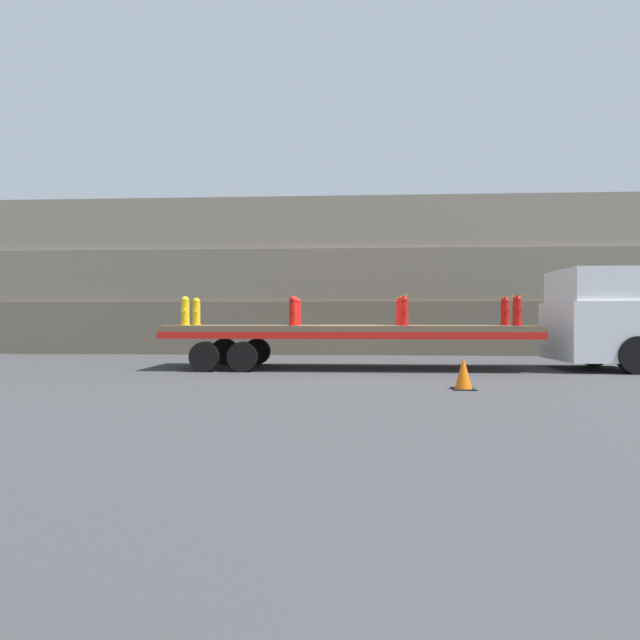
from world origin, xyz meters
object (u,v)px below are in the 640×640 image
fire_hydrant_yellow_near_0 (185,311)px  fire_hydrant_red_near_2 (404,311)px  fire_hydrant_red_far_3 (505,312)px  fire_hydrant_red_near_1 (293,311)px  fire_hydrant_yellow_far_0 (196,312)px  fire_hydrant_red_near_3 (517,311)px  flatbed_trailer (331,332)px  fire_hydrant_red_far_1 (297,312)px  traffic_cone (463,373)px  fire_hydrant_red_far_2 (400,312)px  truck_cab (599,320)px

fire_hydrant_yellow_near_0 → fire_hydrant_red_near_2: (6.49, 0.00, 0.00)m
fire_hydrant_red_near_2 → fire_hydrant_red_far_3: bearing=18.8°
fire_hydrant_red_far_3 → fire_hydrant_red_near_1: bearing=-170.3°
fire_hydrant_yellow_far_0 → fire_hydrant_red_near_3: same height
flatbed_trailer → fire_hydrant_red_far_1: size_ratio=12.57×
fire_hydrant_red_near_1 → traffic_cone: (4.09, -3.81, -1.39)m
fire_hydrant_red_far_1 → fire_hydrant_red_far_2: same height
truck_cab → fire_hydrant_red_near_3: truck_cab is taller
flatbed_trailer → fire_hydrant_red_near_1: 1.38m
truck_cab → fire_hydrant_red_near_2: truck_cab is taller
fire_hydrant_red_near_1 → fire_hydrant_red_far_2: 3.43m
fire_hydrant_red_far_3 → truck_cab: bearing=-12.1°
fire_hydrant_yellow_far_0 → truck_cab: bearing=-2.6°
fire_hydrant_yellow_far_0 → fire_hydrant_red_near_1: 3.43m
fire_hydrant_red_far_3 → fire_hydrant_red_far_2: bearing=180.0°
fire_hydrant_yellow_near_0 → fire_hydrant_red_far_2: (6.49, 1.11, 0.00)m
fire_hydrant_red_far_3 → fire_hydrant_yellow_far_0: bearing=180.0°
flatbed_trailer → traffic_cone: flatbed_trailer is taller
truck_cab → traffic_cone: size_ratio=4.19×
fire_hydrant_red_far_2 → traffic_cone: (0.84, -4.91, -1.39)m
fire_hydrant_red_near_1 → fire_hydrant_red_near_2: same height
fire_hydrant_yellow_far_0 → fire_hydrant_red_far_3: same height
truck_cab → fire_hydrant_yellow_far_0: truck_cab is taller
fire_hydrant_red_far_3 → fire_hydrant_red_near_3: bearing=-90.0°
fire_hydrant_yellow_far_0 → fire_hydrant_red_near_3: size_ratio=1.00×
flatbed_trailer → fire_hydrant_yellow_near_0: fire_hydrant_yellow_near_0 is taller
fire_hydrant_red_far_3 → fire_hydrant_red_far_1: bearing=180.0°
fire_hydrant_red_far_2 → fire_hydrant_red_far_3: bearing=0.0°
fire_hydrant_yellow_near_0 → fire_hydrant_red_far_3: 9.80m
traffic_cone → fire_hydrant_yellow_far_0: bearing=146.2°
fire_hydrant_red_near_3 → fire_hydrant_red_far_3: same height
fire_hydrant_red_near_3 → fire_hydrant_red_far_3: bearing=90.0°
truck_cab → fire_hydrant_red_far_1: bearing=176.5°
flatbed_trailer → fire_hydrant_red_near_3: size_ratio=12.57×
fire_hydrant_red_far_1 → fire_hydrant_red_near_3: (6.49, -1.11, 0.00)m
fire_hydrant_yellow_far_0 → flatbed_trailer: bearing=-7.3°
fire_hydrant_yellow_far_0 → fire_hydrant_red_far_3: bearing=0.0°
flatbed_trailer → fire_hydrant_red_far_3: size_ratio=12.57×
fire_hydrant_yellow_far_0 → traffic_cone: fire_hydrant_yellow_far_0 is taller
fire_hydrant_yellow_far_0 → fire_hydrant_red_near_2: (6.49, -1.11, 0.00)m
truck_cab → fire_hydrant_yellow_near_0: 12.34m
flatbed_trailer → fire_hydrant_red_near_2: bearing=-14.4°
fire_hydrant_red_far_1 → fire_hydrant_red_far_3: 6.49m
truck_cab → fire_hydrant_red_far_2: (-5.83, 0.55, 0.27)m
fire_hydrant_red_far_2 → flatbed_trailer: bearing=-165.6°
fire_hydrant_red_far_1 → fire_hydrant_red_near_3: 6.59m
fire_hydrant_red_near_3 → fire_hydrant_red_near_2: bearing=180.0°
fire_hydrant_red_near_2 → fire_hydrant_red_near_3: bearing=0.0°
fire_hydrant_yellow_near_0 → fire_hydrant_red_near_3: (9.74, 0.00, 0.00)m
fire_hydrant_yellow_near_0 → flatbed_trailer: bearing=7.3°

